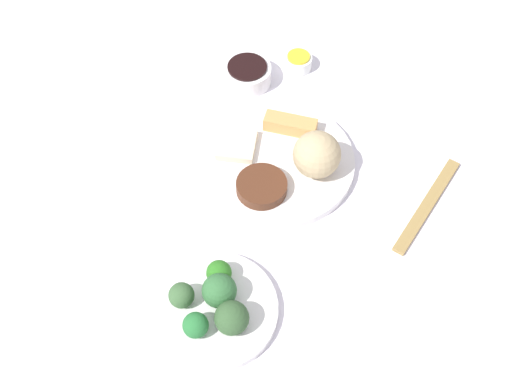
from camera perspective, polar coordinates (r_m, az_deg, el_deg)
name	(u,v)px	position (r m, az deg, el deg)	size (l,w,h in m)	color
tabletop	(263,177)	(1.16, 0.58, 1.26)	(2.20, 2.20, 0.02)	white
main_plate	(275,161)	(1.16, 1.66, 2.64)	(0.28, 0.28, 0.02)	white
rice_scoop	(317,155)	(1.11, 5.22, 3.20)	(0.08, 0.08, 0.08)	tan
spring_roll	(289,124)	(1.19, 2.81, 5.81)	(0.09, 0.03, 0.03)	tan
crab_rangoon_wonton	(237,145)	(1.17, -1.66, 4.03)	(0.07, 0.06, 0.01)	beige
stir_fry_heap	(262,186)	(1.11, 0.49, 0.47)	(0.09, 0.09, 0.02)	#502A18
broccoli_plate	(213,310)	(1.01, -3.67, -9.99)	(0.20, 0.20, 0.01)	white
broccoli_floret_0	(219,291)	(0.99, -3.15, -8.41)	(0.05, 0.05, 0.05)	#336A37
broccoli_floret_1	(219,273)	(1.01, -3.18, -6.90)	(0.04, 0.04, 0.04)	#2D7521
broccoli_floret_2	(232,318)	(0.97, -2.09, -10.70)	(0.05, 0.05, 0.05)	#355730
broccoli_floret_3	(181,295)	(1.00, -6.38, -8.76)	(0.04, 0.04, 0.04)	#3C6237
broccoli_floret_4	(196,325)	(0.98, -5.18, -11.26)	(0.04, 0.04, 0.04)	#287135
soy_sauce_bowl	(247,75)	(1.29, -0.75, 9.98)	(0.09, 0.09, 0.04)	white
soy_sauce_bowl_liquid	(247,67)	(1.28, -0.76, 10.63)	(0.07, 0.07, 0.00)	black
sauce_ramekin_hot_mustard	(298,62)	(1.32, 3.62, 10.98)	(0.05, 0.05, 0.03)	white
sauce_ramekin_hot_mustard_liquid	(299,57)	(1.31, 3.65, 11.47)	(0.04, 0.04, 0.00)	yellow
chopsticks_pair	(427,205)	(1.15, 14.41, -1.09)	(0.22, 0.02, 0.01)	#9D7E45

